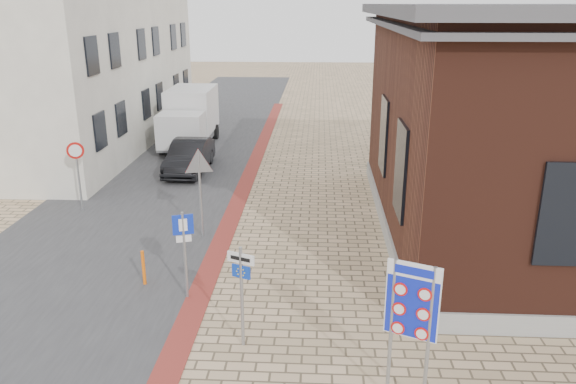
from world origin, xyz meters
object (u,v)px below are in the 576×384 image
(border_sign, at_px, (412,304))
(parking_sign, at_px, (184,241))
(sedan, at_px, (189,156))
(bollard, at_px, (144,268))
(box_truck, at_px, (190,117))
(essen_sign, at_px, (241,282))

(border_sign, distance_m, parking_sign, 5.92)
(sedan, relative_size, bollard, 4.37)
(box_truck, xyz_separation_m, bollard, (2.05, -14.73, -0.97))
(box_truck, distance_m, bollard, 14.90)
(essen_sign, height_order, parking_sign, essen_sign)
(sedan, height_order, border_sign, border_sign)
(sedan, distance_m, essen_sign, 13.22)
(box_truck, relative_size, essen_sign, 2.39)
(sedan, relative_size, essen_sign, 1.83)
(box_truck, relative_size, parking_sign, 2.40)
(sedan, distance_m, box_truck, 4.80)
(essen_sign, relative_size, bollard, 2.39)
(box_truck, bearing_deg, bollard, -82.99)
(box_truck, height_order, parking_sign, box_truck)
(box_truck, relative_size, border_sign, 1.95)
(sedan, xyz_separation_m, essen_sign, (3.93, -12.60, 0.79))
(sedan, xyz_separation_m, parking_sign, (2.31, -10.68, 0.82))
(sedan, bearing_deg, bollard, -83.37)
(sedan, bearing_deg, essen_sign, -72.12)
(sedan, xyz_separation_m, bollard, (1.07, -10.10, -0.21))
(border_sign, xyz_separation_m, parking_sign, (-4.77, 3.48, -0.47))
(bollard, bearing_deg, essen_sign, -41.21)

